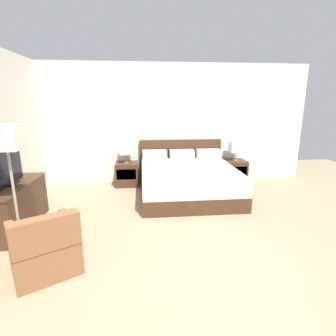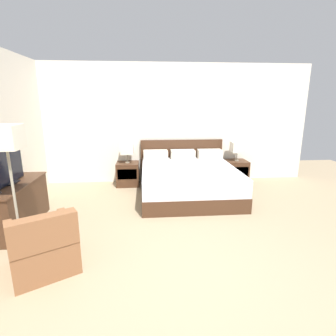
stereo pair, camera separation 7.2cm
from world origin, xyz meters
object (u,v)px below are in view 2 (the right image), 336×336
at_px(nightstand_right, 236,171).
at_px(floor_lamp, 7,146).
at_px(tv, 8,167).
at_px(table_lamp_left, 127,149).
at_px(bed, 188,179).
at_px(dresser, 13,205).
at_px(nightstand_left, 128,174).
at_px(table_lamp_right, 237,147).
at_px(armchair_by_window, 43,248).

bearing_deg(nightstand_right, floor_lamp, -144.24).
bearing_deg(tv, table_lamp_left, 51.24).
distance_m(nightstand_right, tv, 4.70).
height_order(bed, table_lamp_left, bed).
height_order(table_lamp_left, tv, tv).
distance_m(nightstand_right, table_lamp_left, 2.66).
height_order(nightstand_right, dresser, dresser).
distance_m(bed, nightstand_right, 1.50).
distance_m(nightstand_left, floor_lamp, 3.20).
bearing_deg(dresser, floor_lamp, -60.81).
height_order(nightstand_right, table_lamp_right, table_lamp_right).
height_order(nightstand_left, table_lamp_right, table_lamp_right).
xyz_separation_m(table_lamp_right, armchair_by_window, (-3.35, -3.18, -0.58)).
height_order(table_lamp_left, armchair_by_window, table_lamp_left).
xyz_separation_m(table_lamp_left, floor_lamp, (-1.21, -2.74, 0.53)).
relative_size(table_lamp_left, dresser, 0.33).
bearing_deg(floor_lamp, nightstand_left, 66.14).
bearing_deg(table_lamp_left, armchair_by_window, -103.36).
relative_size(bed, nightstand_left, 3.96).
height_order(table_lamp_right, dresser, table_lamp_right).
height_order(table_lamp_left, dresser, table_lamp_left).
distance_m(bed, dresser, 3.17).
height_order(nightstand_right, tv, tv).
xyz_separation_m(table_lamp_right, floor_lamp, (-3.80, -2.74, 0.53)).
relative_size(bed, floor_lamp, 1.29).
bearing_deg(floor_lamp, table_lamp_right, 35.77).
bearing_deg(table_lamp_left, nightstand_left, -90.00).
bearing_deg(armchair_by_window, table_lamp_right, 43.55).
distance_m(nightstand_left, table_lamp_left, 0.59).
bearing_deg(table_lamp_right, bed, -149.70).
height_order(tv, floor_lamp, floor_lamp).
bearing_deg(tv, dresser, -98.89).
height_order(nightstand_left, table_lamp_left, table_lamp_left).
bearing_deg(table_lamp_right, table_lamp_left, 180.00).
relative_size(table_lamp_left, tv, 0.55).
distance_m(tv, armchair_by_window, 1.60).
bearing_deg(bed, dresser, -156.51).
height_order(nightstand_right, floor_lamp, floor_lamp).
height_order(table_lamp_right, floor_lamp, floor_lamp).
bearing_deg(dresser, nightstand_left, 51.40).
relative_size(table_lamp_right, armchair_by_window, 0.48).
relative_size(tv, floor_lamp, 0.49).
bearing_deg(armchair_by_window, dresser, 126.42).
relative_size(nightstand_left, armchair_by_window, 0.58).
height_order(table_lamp_left, table_lamp_right, same).
relative_size(bed, dresser, 1.54).
height_order(bed, tv, tv).
xyz_separation_m(bed, nightstand_left, (-1.30, 0.76, -0.06)).
xyz_separation_m(table_lamp_left, table_lamp_right, (2.59, 0.00, 0.00)).
bearing_deg(table_lamp_right, floor_lamp, -144.23).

